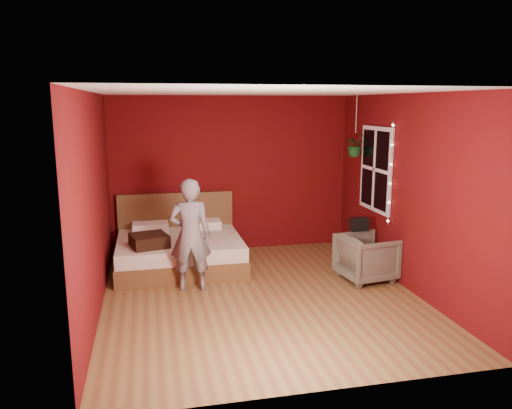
% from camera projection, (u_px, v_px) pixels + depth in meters
% --- Properties ---
extents(floor, '(4.50, 4.50, 0.00)m').
position_uv_depth(floor, '(261.00, 296.00, 6.49)').
color(floor, brown).
rests_on(floor, ground).
extents(room_walls, '(4.04, 4.54, 2.62)m').
position_uv_depth(room_walls, '(261.00, 168.00, 6.16)').
color(room_walls, '#590911').
rests_on(room_walls, ground).
extents(window, '(0.05, 0.97, 1.27)m').
position_uv_depth(window, '(376.00, 169.00, 7.47)').
color(window, white).
rests_on(window, room_walls).
extents(fairy_lights, '(0.04, 0.04, 1.45)m').
position_uv_depth(fairy_lights, '(390.00, 174.00, 6.96)').
color(fairy_lights, silver).
rests_on(fairy_lights, room_walls).
extents(bed, '(1.87, 1.59, 1.03)m').
position_uv_depth(bed, '(179.00, 249.00, 7.67)').
color(bed, brown).
rests_on(bed, ground).
extents(person, '(0.58, 0.41, 1.51)m').
position_uv_depth(person, '(190.00, 235.00, 6.60)').
color(person, slate).
rests_on(person, ground).
extents(armchair, '(0.82, 0.80, 0.65)m').
position_uv_depth(armchair, '(366.00, 258.00, 7.05)').
color(armchair, '#666250').
rests_on(armchair, ground).
extents(handbag, '(0.27, 0.14, 0.19)m').
position_uv_depth(handbag, '(359.00, 224.00, 7.24)').
color(handbag, black).
rests_on(handbag, armchair).
extents(throw_pillow, '(0.59, 0.59, 0.17)m').
position_uv_depth(throw_pillow, '(149.00, 241.00, 7.08)').
color(throw_pillow, black).
rests_on(throw_pillow, bed).
extents(hanging_plant, '(0.37, 0.33, 0.96)m').
position_uv_depth(hanging_plant, '(355.00, 145.00, 7.88)').
color(hanging_plant, silver).
rests_on(hanging_plant, room_walls).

